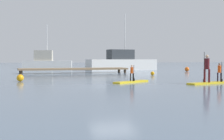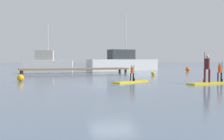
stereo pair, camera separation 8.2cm
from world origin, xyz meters
The scene contains 12 objects.
ground_plane centered at (0.00, 0.00, 0.00)m, with size 240.00×240.00×0.00m, color slate.
paddleboard_near centered at (2.14, 2.45, 0.05)m, with size 2.98×2.00×0.10m.
paddler_child_solo centered at (2.15, 2.44, 0.69)m, with size 0.25×0.34×1.06m.
paddleboard_far centered at (6.41, -0.09, 0.05)m, with size 3.58×1.47×0.10m.
paddler_adult centered at (6.09, -0.16, 1.08)m, with size 0.37×0.52×1.88m.
paddler_child_front centered at (7.24, 0.11, 0.78)m, with size 0.26×0.40×1.27m.
fishing_boat_white_large centered at (9.51, 24.14, 1.04)m, with size 10.10×3.47×7.86m.
fishing_boat_green_midground centered at (0.58, 35.81, 1.06)m, with size 8.25×4.12×7.25m.
floating_dock centered at (1.39, 17.47, 0.45)m, with size 11.93×2.56×0.54m.
mooring_buoy_near centered at (15.75, 17.45, 0.28)m, with size 0.56×0.56×0.56m, color orange.
mooring_buoy_mid centered at (-4.80, 5.77, 0.24)m, with size 0.49×0.49×0.49m, color orange.
mooring_buoy_far centered at (7.46, 10.24, 0.18)m, with size 0.37×0.37×0.37m, color orange.
Camera 2 is at (-5.59, -16.62, 1.54)m, focal length 50.13 mm.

